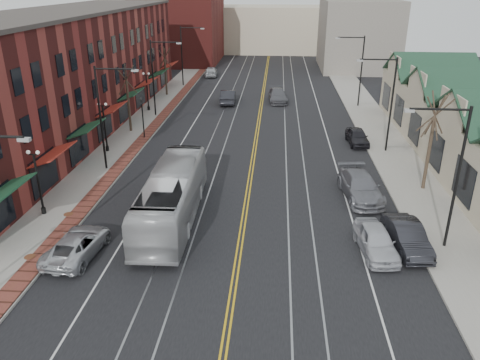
% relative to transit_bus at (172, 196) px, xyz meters
% --- Properties ---
extents(ground, '(160.00, 160.00, 0.00)m').
position_rel_transit_bus_xyz_m(ground, '(4.42, -8.10, -1.64)').
color(ground, black).
rests_on(ground, ground).
extents(sidewalk_left, '(4.00, 120.00, 0.15)m').
position_rel_transit_bus_xyz_m(sidewalk_left, '(-7.58, 11.90, -1.56)').
color(sidewalk_left, gray).
rests_on(sidewalk_left, ground).
extents(sidewalk_right, '(4.00, 120.00, 0.15)m').
position_rel_transit_bus_xyz_m(sidewalk_right, '(16.42, 11.90, -1.56)').
color(sidewalk_right, gray).
rests_on(sidewalk_right, ground).
extents(building_left, '(10.00, 50.00, 11.00)m').
position_rel_transit_bus_xyz_m(building_left, '(-14.58, 18.90, 3.86)').
color(building_left, maroon).
rests_on(building_left, ground).
extents(building_right, '(8.00, 36.00, 4.60)m').
position_rel_transit_bus_xyz_m(building_right, '(22.42, 11.90, 0.66)').
color(building_right, '#C5B497').
rests_on(building_right, ground).
extents(backdrop_left, '(14.00, 18.00, 14.00)m').
position_rel_transit_bus_xyz_m(backdrop_left, '(-11.58, 61.90, 5.36)').
color(backdrop_left, maroon).
rests_on(backdrop_left, ground).
extents(backdrop_mid, '(22.00, 14.00, 9.00)m').
position_rel_transit_bus_xyz_m(backdrop_mid, '(4.42, 76.90, 2.86)').
color(backdrop_mid, '#C5B497').
rests_on(backdrop_mid, ground).
extents(backdrop_right, '(12.00, 16.00, 11.00)m').
position_rel_transit_bus_xyz_m(backdrop_right, '(19.42, 56.90, 3.86)').
color(backdrop_right, slate).
rests_on(backdrop_right, ground).
extents(streetlight_l_1, '(3.33, 0.25, 8.00)m').
position_rel_transit_bus_xyz_m(streetlight_l_1, '(-6.63, 7.90, 3.39)').
color(streetlight_l_1, black).
rests_on(streetlight_l_1, sidewalk_left).
extents(streetlight_l_2, '(3.33, 0.25, 8.00)m').
position_rel_transit_bus_xyz_m(streetlight_l_2, '(-6.63, 23.90, 3.39)').
color(streetlight_l_2, black).
rests_on(streetlight_l_2, sidewalk_left).
extents(streetlight_l_3, '(3.33, 0.25, 8.00)m').
position_rel_transit_bus_xyz_m(streetlight_l_3, '(-6.63, 39.90, 3.39)').
color(streetlight_l_3, black).
rests_on(streetlight_l_3, sidewalk_left).
extents(streetlight_r_0, '(3.33, 0.25, 8.00)m').
position_rel_transit_bus_xyz_m(streetlight_r_0, '(15.46, -2.10, 3.39)').
color(streetlight_r_0, black).
rests_on(streetlight_r_0, sidewalk_right).
extents(streetlight_r_1, '(3.33, 0.25, 8.00)m').
position_rel_transit_bus_xyz_m(streetlight_r_1, '(15.46, 13.90, 3.39)').
color(streetlight_r_1, black).
rests_on(streetlight_r_1, sidewalk_right).
extents(streetlight_r_2, '(3.33, 0.25, 8.00)m').
position_rel_transit_bus_xyz_m(streetlight_r_2, '(15.46, 29.90, 3.39)').
color(streetlight_r_2, black).
rests_on(streetlight_r_2, sidewalk_right).
extents(lamppost_l_1, '(0.84, 0.28, 4.27)m').
position_rel_transit_bus_xyz_m(lamppost_l_1, '(-8.38, -0.10, 0.57)').
color(lamppost_l_1, black).
rests_on(lamppost_l_1, sidewalk_left).
extents(lamppost_l_2, '(0.84, 0.28, 4.27)m').
position_rel_transit_bus_xyz_m(lamppost_l_2, '(-8.38, 11.90, 0.57)').
color(lamppost_l_2, black).
rests_on(lamppost_l_2, sidewalk_left).
extents(lamppost_l_3, '(0.84, 0.28, 4.27)m').
position_rel_transit_bus_xyz_m(lamppost_l_3, '(-8.38, 25.90, 0.57)').
color(lamppost_l_3, black).
rests_on(lamppost_l_3, sidewalk_left).
extents(tree_left_near, '(1.78, 1.37, 6.48)m').
position_rel_transit_bus_xyz_m(tree_left_near, '(-8.08, 17.90, 1.88)').
color(tree_left_near, '#382B21').
rests_on(tree_left_near, sidewalk_left).
extents(tree_left_far, '(1.66, 1.28, 6.02)m').
position_rel_transit_bus_xyz_m(tree_left_far, '(-8.08, 33.90, 1.64)').
color(tree_left_far, '#382B21').
rests_on(tree_left_far, sidewalk_left).
extents(tree_right_mid, '(1.90, 1.46, 6.93)m').
position_rel_transit_bus_xyz_m(tree_right_mid, '(16.92, 5.90, 2.11)').
color(tree_right_mid, '#382B21').
rests_on(tree_right_mid, sidewalk_right).
extents(manhole_mid, '(0.60, 0.60, 0.02)m').
position_rel_transit_bus_xyz_m(manhole_mid, '(-6.78, -5.10, -1.48)').
color(manhole_mid, '#592D19').
rests_on(manhole_mid, sidewalk_left).
extents(manhole_far, '(0.60, 0.60, 0.02)m').
position_rel_transit_bus_xyz_m(manhole_far, '(-6.78, -0.10, -1.48)').
color(manhole_far, '#592D19').
rests_on(manhole_far, sidewalk_left).
extents(traffic_signal, '(0.18, 0.15, 3.80)m').
position_rel_transit_bus_xyz_m(traffic_signal, '(-6.18, 15.90, 0.71)').
color(traffic_signal, black).
rests_on(traffic_signal, sidewalk_left).
extents(transit_bus, '(2.99, 11.80, 3.27)m').
position_rel_transit_bus_xyz_m(transit_bus, '(0.00, 0.00, 0.00)').
color(transit_bus, silver).
rests_on(transit_bus, ground).
extents(parked_suv, '(2.65, 5.05, 1.36)m').
position_rel_transit_bus_xyz_m(parked_suv, '(-4.30, -4.52, -0.96)').
color(parked_suv, silver).
rests_on(parked_suv, ground).
extents(parked_car_a, '(2.23, 4.57, 1.50)m').
position_rel_transit_bus_xyz_m(parked_car_a, '(11.92, -2.93, -0.88)').
color(parked_car_a, silver).
rests_on(parked_car_a, ground).
extents(parked_car_b, '(2.08, 4.73, 1.51)m').
position_rel_transit_bus_xyz_m(parked_car_b, '(13.72, -2.33, -0.88)').
color(parked_car_b, '#222228').
rests_on(parked_car_b, ground).
extents(parked_car_c, '(2.95, 5.90, 1.65)m').
position_rel_transit_bus_xyz_m(parked_car_c, '(12.19, 4.26, -0.81)').
color(parked_car_c, slate).
rests_on(parked_car_c, ground).
extents(parked_car_d, '(1.94, 4.28, 1.42)m').
position_rel_transit_bus_xyz_m(parked_car_d, '(13.72, 15.92, -0.92)').
color(parked_car_d, black).
rests_on(parked_car_d, ground).
extents(distant_car_left, '(2.00, 5.10, 1.65)m').
position_rel_transit_bus_xyz_m(distant_car_left, '(0.32, 30.42, -0.81)').
color(distant_car_left, '#222328').
rests_on(distant_car_left, ground).
extents(distant_car_right, '(2.65, 5.52, 1.55)m').
position_rel_transit_bus_xyz_m(distant_car_right, '(6.35, 31.68, -0.86)').
color(distant_car_right, '#58585F').
rests_on(distant_car_right, ground).
extents(distant_car_far, '(2.24, 4.74, 1.57)m').
position_rel_transit_bus_xyz_m(distant_car_far, '(-4.08, 47.44, -0.85)').
color(distant_car_far, '#ACB0B3').
rests_on(distant_car_far, ground).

